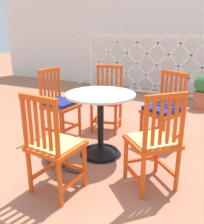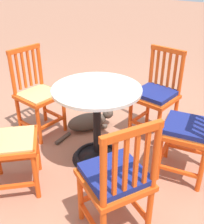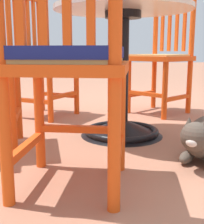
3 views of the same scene
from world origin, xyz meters
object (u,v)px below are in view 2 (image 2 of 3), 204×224
at_px(orange_chair_at_corner, 116,180).
at_px(orange_chair_by_planter, 190,130).
at_px(orange_chair_tucked_in, 7,142).
at_px(cafe_table, 97,133).
at_px(orange_chair_facing_out, 38,95).
at_px(tabby_cat, 90,121).
at_px(orange_chair_near_fence, 156,96).

bearing_deg(orange_chair_at_corner, orange_chair_by_planter, 168.23).
distance_m(orange_chair_tucked_in, orange_chair_at_corner, 0.93).
relative_size(cafe_table, orange_chair_tucked_in, 0.83).
height_order(orange_chair_facing_out, orange_chair_by_planter, same).
distance_m(orange_chair_by_planter, tabby_cat, 1.18).
height_order(cafe_table, orange_chair_facing_out, orange_chair_facing_out).
xyz_separation_m(orange_chair_at_corner, tabby_cat, (-0.95, -0.94, -0.35)).
relative_size(orange_chair_at_corner, tabby_cat, 1.29).
distance_m(cafe_table, orange_chair_at_corner, 0.82).
relative_size(orange_chair_facing_out, orange_chair_at_corner, 1.00).
distance_m(orange_chair_near_fence, tabby_cat, 0.77).
bearing_deg(orange_chair_facing_out, tabby_cat, 128.53).
distance_m(cafe_table, orange_chair_tucked_in, 0.79).
bearing_deg(cafe_table, orange_chair_at_corner, 44.89).
distance_m(orange_chair_at_corner, orange_chair_by_planter, 0.86).
bearing_deg(orange_chair_by_planter, orange_chair_near_fence, -130.73).
height_order(orange_chair_tucked_in, tabby_cat, orange_chair_tucked_in).
height_order(cafe_table, orange_chair_at_corner, orange_chair_at_corner).
relative_size(orange_chair_tucked_in, orange_chair_by_planter, 1.00).
bearing_deg(orange_chair_at_corner, orange_chair_near_fence, -165.09).
xyz_separation_m(orange_chair_by_planter, tabby_cat, (-0.11, -1.12, -0.35)).
xyz_separation_m(cafe_table, tabby_cat, (-0.38, -0.38, -0.19)).
xyz_separation_m(orange_chair_tucked_in, tabby_cat, (-1.08, -0.03, -0.34)).
distance_m(orange_chair_facing_out, orange_chair_at_corner, 1.50).
bearing_deg(tabby_cat, orange_chair_at_corner, 44.74).
distance_m(cafe_table, orange_chair_near_fence, 0.77).
height_order(orange_chair_facing_out, orange_chair_at_corner, same).
relative_size(orange_chair_facing_out, tabby_cat, 1.29).
height_order(cafe_table, orange_chair_near_fence, orange_chair_near_fence).
distance_m(orange_chair_facing_out, orange_chair_tucked_in, 0.86).
height_order(orange_chair_at_corner, tabby_cat, orange_chair_at_corner).
relative_size(orange_chair_tucked_in, tabby_cat, 1.29).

